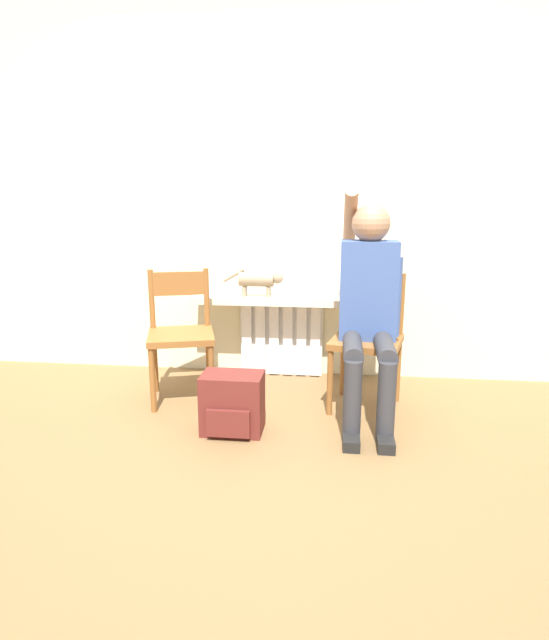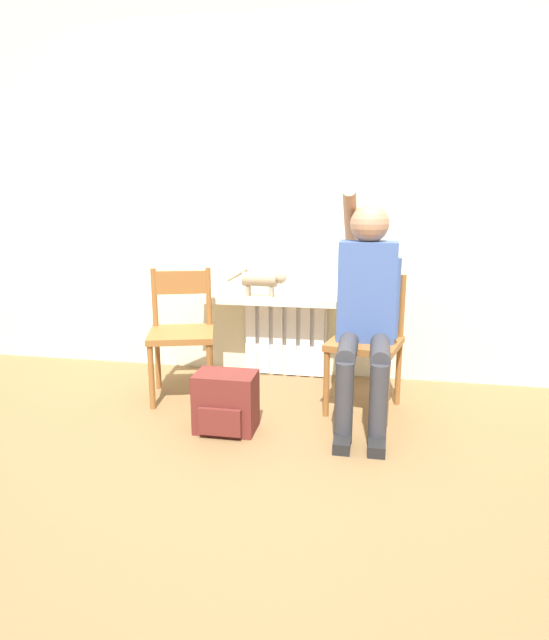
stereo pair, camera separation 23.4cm
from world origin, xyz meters
TOP-DOWN VIEW (x-y plane):
  - ground_plane at (0.00, 0.00)m, footprint 12.00×12.00m
  - wall_with_window at (0.00, 1.23)m, footprint 7.00×0.06m
  - radiator at (-0.00, 1.15)m, footprint 0.61×0.08m
  - windowsill at (0.00, 1.07)m, footprint 1.26×0.26m
  - window_glass at (0.00, 1.20)m, footprint 1.21×0.01m
  - chair_left at (-0.60, 0.60)m, footprint 0.51×0.51m
  - chair_right at (0.60, 0.60)m, footprint 0.49×0.49m
  - person at (0.59, 0.49)m, footprint 0.36×1.05m
  - cat at (-0.14, 1.03)m, footprint 0.44×0.10m
  - backpack at (-0.17, 0.13)m, footprint 0.34×0.26m

SIDE VIEW (x-z plane):
  - ground_plane at x=0.00m, z-range 0.00..0.00m
  - backpack at x=-0.17m, z-range 0.00..0.34m
  - radiator at x=0.00m, z-range 0.00..0.56m
  - chair_left at x=-0.60m, z-range 0.03..0.86m
  - chair_right at x=0.60m, z-range 0.03..0.86m
  - windowsill at x=0.00m, z-range 0.56..0.61m
  - person at x=0.59m, z-range 0.02..1.39m
  - cat at x=-0.14m, z-range 0.63..0.83m
  - window_glass at x=0.00m, z-range 0.61..1.82m
  - wall_with_window at x=0.00m, z-range 0.00..2.70m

